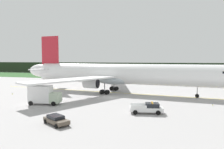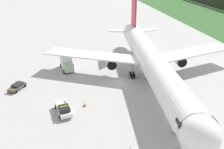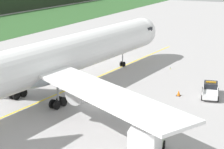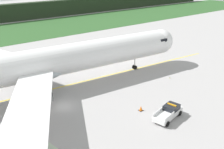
# 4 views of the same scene
# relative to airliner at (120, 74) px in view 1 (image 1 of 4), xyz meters

# --- Properties ---
(ground) EXTENTS (320.00, 320.00, 0.00)m
(ground) POSITION_rel_airliner_xyz_m (-0.96, -7.12, -5.17)
(ground) COLOR #A4A1A1
(grass_verge) EXTENTS (320.00, 33.62, 0.04)m
(grass_verge) POSITION_rel_airliner_xyz_m (-0.96, 51.36, -5.15)
(grass_verge) COLOR #2C5628
(grass_verge) RESTS_ON ground
(distant_tree_line) EXTENTS (288.00, 4.14, 7.17)m
(distant_tree_line) POSITION_rel_airliner_xyz_m (-0.96, 72.69, -1.59)
(distant_tree_line) COLOR #222F1D
(distant_tree_line) RESTS_ON ground
(taxiway_centerline_main) EXTENTS (80.50, 7.83, 0.01)m
(taxiway_centerline_main) POSITION_rel_airliner_xyz_m (0.58, -0.05, -5.17)
(taxiway_centerline_main) COLOR yellow
(taxiway_centerline_main) RESTS_ON ground
(airliner) EXTENTS (60.72, 49.38, 16.33)m
(airliner) POSITION_rel_airliner_xyz_m (0.00, 0.00, 0.00)
(airliner) COLOR white
(airliner) RESTS_ON ground
(ops_pickup_truck) EXTENTS (5.84, 3.17, 1.94)m
(ops_pickup_truck) POSITION_rel_airliner_xyz_m (9.87, -19.86, -4.27)
(ops_pickup_truck) COLOR white
(ops_pickup_truck) RESTS_ON ground
(catering_truck) EXTENTS (6.67, 3.58, 3.98)m
(catering_truck) POSITION_rel_airliner_xyz_m (-11.34, -18.58, -3.21)
(catering_truck) COLOR #ACBFA4
(catering_truck) RESTS_ON ground
(staff_car) EXTENTS (4.69, 3.70, 1.30)m
(staff_car) POSITION_rel_airliner_xyz_m (-1.90, -29.59, -4.47)
(staff_car) COLOR brown
(staff_car) RESTS_ON ground
(apron_cone) EXTENTS (0.64, 0.64, 0.80)m
(apron_cone) POSITION_rel_airliner_xyz_m (8.08, -15.84, -4.78)
(apron_cone) COLOR black
(apron_cone) RESTS_ON ground
(taxiway_edge_light_east) EXTENTS (0.12, 0.12, 0.38)m
(taxiway_edge_light_east) POSITION_rel_airliner_xyz_m (21.70, -10.20, -4.97)
(taxiway_edge_light_east) COLOR yellow
(taxiway_edge_light_east) RESTS_ON ground
(taxiway_edge_light_west) EXTENTS (0.12, 0.12, 0.44)m
(taxiway_edge_light_west) POSITION_rel_airliner_xyz_m (-26.46, -10.20, -4.93)
(taxiway_edge_light_west) COLOR yellow
(taxiway_edge_light_west) RESTS_ON ground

